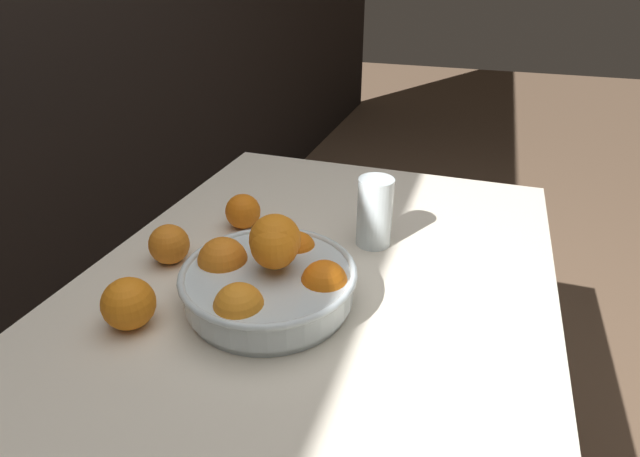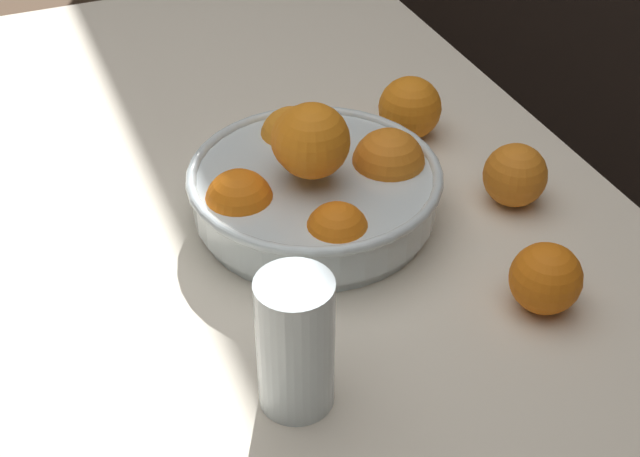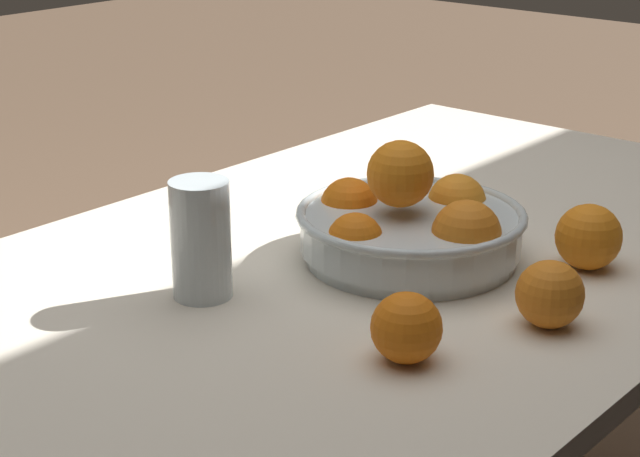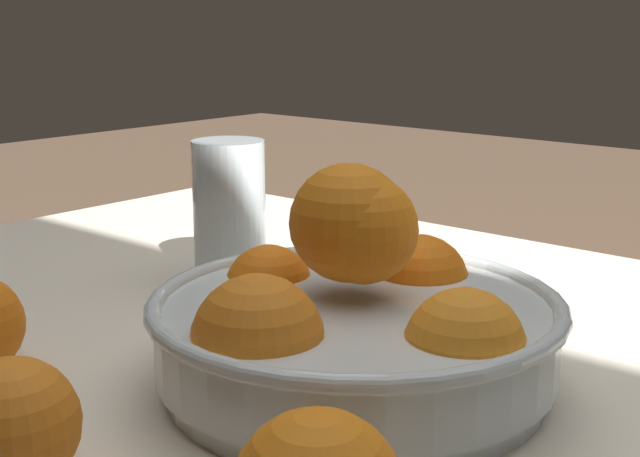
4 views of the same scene
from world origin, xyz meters
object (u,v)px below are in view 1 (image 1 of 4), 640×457
orange_loose_aside (169,244)px  orange_loose_near_bowl (129,304)px  juice_glass (374,216)px  orange_loose_front (243,211)px  fruit_bowl (269,277)px

orange_loose_aside → orange_loose_near_bowl: bearing=-165.4°
juice_glass → orange_loose_front: size_ratio=1.89×
orange_loose_aside → orange_loose_front: bearing=-22.4°
fruit_bowl → orange_loose_aside: (0.06, 0.23, -0.01)m
orange_loose_near_bowl → fruit_bowl: bearing=-56.1°
orange_loose_front → orange_loose_aside: orange_loose_aside is taller
fruit_bowl → orange_loose_near_bowl: 0.22m
orange_loose_near_bowl → juice_glass: bearing=-39.2°
fruit_bowl → juice_glass: bearing=-25.6°
juice_glass → orange_loose_aside: size_ratio=1.86×
orange_loose_near_bowl → orange_loose_front: 0.34m
orange_loose_front → juice_glass: bearing=-85.8°
orange_loose_near_bowl → orange_loose_aside: (0.18, 0.05, -0.00)m
orange_loose_front → orange_loose_aside: size_ratio=0.98×
fruit_bowl → orange_loose_aside: 0.23m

